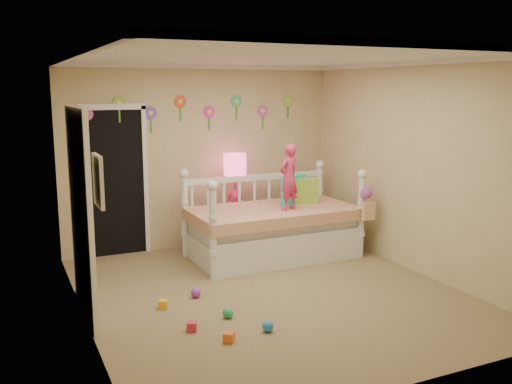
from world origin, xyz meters
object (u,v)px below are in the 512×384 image
daybed (273,213)px  child (289,177)px  table_lamp (235,171)px  nightstand (235,224)px

daybed → child: (0.14, -0.20, 0.51)m
daybed → table_lamp: size_ratio=3.13×
child → table_lamp: 0.99m
daybed → child: child is taller
nightstand → table_lamp: bearing=82.4°
daybed → table_lamp: 0.91m
child → table_lamp: child is taller
nightstand → table_lamp: size_ratio=0.87×
child → nightstand: 1.28m
daybed → table_lamp: bearing=108.4°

